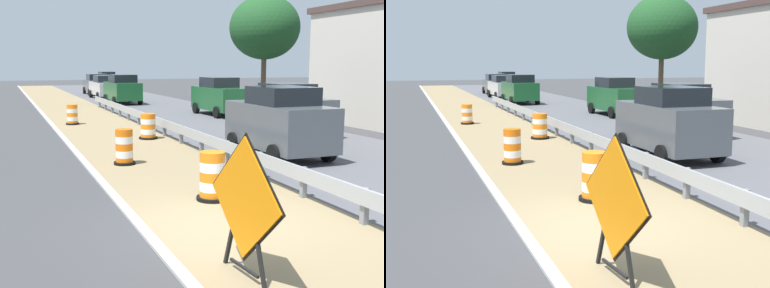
# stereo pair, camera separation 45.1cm
# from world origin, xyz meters

# --- Properties ---
(ground_plane) EXTENTS (160.00, 160.00, 0.00)m
(ground_plane) POSITION_xyz_m (0.00, 0.00, 0.00)
(ground_plane) COLOR #3D3D3F
(median_dirt_strip) EXTENTS (4.02, 120.00, 0.01)m
(median_dirt_strip) POSITION_xyz_m (0.81, 0.00, 0.00)
(median_dirt_strip) COLOR #8E7A56
(median_dirt_strip) RESTS_ON ground
(curb_near_edge) EXTENTS (0.20, 120.00, 0.11)m
(curb_near_edge) POSITION_xyz_m (-1.30, 0.00, 0.00)
(curb_near_edge) COLOR #ADADA8
(curb_near_edge) RESTS_ON ground
(guardrail_median) EXTENTS (0.18, 48.63, 0.71)m
(guardrail_median) POSITION_xyz_m (2.59, 2.31, 0.52)
(guardrail_median) COLOR #999EA3
(guardrail_median) RESTS_ON ground
(warning_sign_diamond) EXTENTS (0.22, 1.83, 2.07)m
(warning_sign_diamond) POSITION_xyz_m (-0.49, -1.99, 1.08)
(warning_sign_diamond) COLOR black
(warning_sign_diamond) RESTS_ON ground
(traffic_barrel_nearest) EXTENTS (0.69, 0.69, 1.07)m
(traffic_barrel_nearest) POSITION_xyz_m (0.67, 1.84, 0.49)
(traffic_barrel_nearest) COLOR orange
(traffic_barrel_nearest) RESTS_ON ground
(traffic_barrel_close) EXTENTS (0.64, 0.64, 1.06)m
(traffic_barrel_close) POSITION_xyz_m (-0.22, 6.38, 0.48)
(traffic_barrel_close) COLOR orange
(traffic_barrel_close) RESTS_ON ground
(traffic_barrel_mid) EXTENTS (0.73, 0.73, 1.00)m
(traffic_barrel_mid) POSITION_xyz_m (1.83, 10.97, 0.45)
(traffic_barrel_mid) COLOR orange
(traffic_barrel_mid) RESTS_ON ground
(traffic_barrel_far) EXTENTS (0.64, 0.64, 0.97)m
(traffic_barrel_far) POSITION_xyz_m (-0.33, 16.75, 0.44)
(traffic_barrel_far) COLOR orange
(traffic_barrel_far) RESTS_ON ground
(car_lead_near_lane) EXTENTS (2.09, 4.15, 2.24)m
(car_lead_near_lane) POSITION_xyz_m (4.74, 5.91, 1.12)
(car_lead_near_lane) COLOR #4C5156
(car_lead_near_lane) RESTS_ON ground
(car_trailing_near_lane) EXTENTS (2.13, 4.39, 2.15)m
(car_trailing_near_lane) POSITION_xyz_m (8.20, 18.30, 1.07)
(car_trailing_near_lane) COLOR #195128
(car_trailing_near_lane) RESTS_ON ground
(car_lead_far_lane) EXTENTS (2.20, 4.78, 1.91)m
(car_lead_far_lane) POSITION_xyz_m (5.04, 39.49, 0.96)
(car_lead_far_lane) COLOR #4C5156
(car_lead_far_lane) RESTS_ON ground
(car_mid_far_lane) EXTENTS (2.19, 4.56, 2.12)m
(car_mid_far_lane) POSITION_xyz_m (7.84, 10.40, 1.06)
(car_mid_far_lane) COLOR #4C5156
(car_mid_far_lane) RESTS_ON ground
(car_trailing_far_lane) EXTENTS (2.21, 4.07, 2.12)m
(car_trailing_far_lane) POSITION_xyz_m (4.80, 28.07, 1.06)
(car_trailing_far_lane) COLOR #195128
(car_trailing_far_lane) RESTS_ON ground
(car_distant_a) EXTENTS (2.04, 4.60, 1.91)m
(car_distant_a) POSITION_xyz_m (8.21, 50.52, 0.96)
(car_distant_a) COLOR navy
(car_distant_a) RESTS_ON ground
(car_distant_b) EXTENTS (2.20, 4.75, 1.92)m
(car_distant_b) POSITION_xyz_m (4.73, 33.87, 0.97)
(car_distant_b) COLOR silver
(car_distant_b) RESTS_ON ground
(tree_roadside) EXTENTS (4.94, 4.94, 7.63)m
(tree_roadside) POSITION_xyz_m (14.05, 23.84, 5.39)
(tree_roadside) COLOR brown
(tree_roadside) RESTS_ON ground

